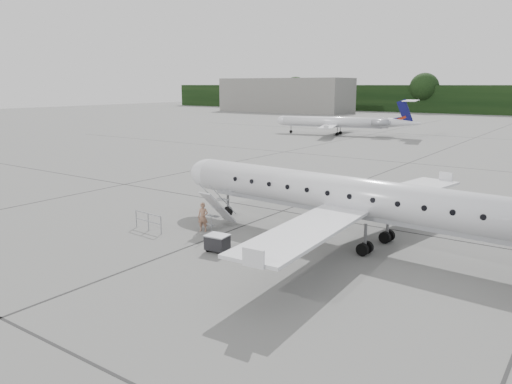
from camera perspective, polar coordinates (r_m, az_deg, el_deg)
The scene contains 8 objects.
ground at distance 25.11m, azimuth 6.26°, elevation -6.69°, with size 320.00×320.00×0.00m, color slate.
terminal_building at distance 154.15m, azimuth 3.36°, elevation 11.00°, with size 40.00×14.00×10.00m, color slate.
main_regional_jet at distance 25.63m, azimuth 11.98°, elevation 1.51°, with size 27.02×19.45×6.93m, color silver, non-canonical shape.
airstair at distance 28.92m, azimuth -4.34°, elevation -1.88°, with size 0.85×2.20×2.17m, color silver, non-canonical shape.
passenger at distance 28.12m, azimuth -6.08°, elevation -2.87°, with size 0.60×0.39×1.65m, color #8B624C.
safety_railing at distance 28.82m, azimuth -12.20°, elevation -3.38°, with size 2.20×0.08×1.00m, color gray, non-canonical shape.
baggage_cart at distance 24.82m, azimuth -4.45°, elevation -5.78°, with size 1.05×0.85×0.91m, color black, non-canonical shape.
bg_regional_left at distance 83.59m, azimuth 8.95°, elevation 8.48°, with size 22.30×16.06×5.85m, color silver, non-canonical shape.
Camera 1 is at (11.38, -20.87, 8.08)m, focal length 35.00 mm.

